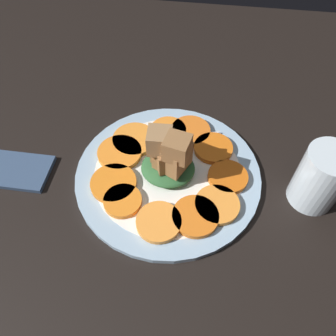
% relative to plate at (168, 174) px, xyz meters
% --- Properties ---
extents(table_slab, '(1.20, 1.20, 0.02)m').
position_rel_plate_xyz_m(table_slab, '(0.00, 0.00, -0.02)').
color(table_slab, black).
rests_on(table_slab, ground).
extents(plate, '(0.31, 0.31, 0.01)m').
position_rel_plate_xyz_m(plate, '(0.00, 0.00, 0.00)').
color(plate, '#99B7D1').
rests_on(plate, table_slab).
extents(carrot_slice_0, '(0.08, 0.08, 0.01)m').
position_rel_plate_xyz_m(carrot_slice_0, '(0.09, -0.03, 0.01)').
color(carrot_slice_0, orange).
rests_on(carrot_slice_0, plate).
extents(carrot_slice_1, '(0.07, 0.07, 0.01)m').
position_rel_plate_xyz_m(carrot_slice_1, '(0.08, 0.04, 0.01)').
color(carrot_slice_1, orange).
rests_on(carrot_slice_1, plate).
extents(carrot_slice_2, '(0.06, 0.06, 0.01)m').
position_rel_plate_xyz_m(carrot_slice_2, '(0.06, 0.07, 0.01)').
color(carrot_slice_2, orange).
rests_on(carrot_slice_2, plate).
extents(carrot_slice_3, '(0.07, 0.07, 0.01)m').
position_rel_plate_xyz_m(carrot_slice_3, '(0.00, 0.10, 0.01)').
color(carrot_slice_3, orange).
rests_on(carrot_slice_3, plate).
extents(carrot_slice_4, '(0.07, 0.07, 0.01)m').
position_rel_plate_xyz_m(carrot_slice_4, '(-0.05, 0.08, 0.01)').
color(carrot_slice_4, orange).
rests_on(carrot_slice_4, plate).
extents(carrot_slice_5, '(0.07, 0.07, 0.01)m').
position_rel_plate_xyz_m(carrot_slice_5, '(-0.08, 0.06, 0.01)').
color(carrot_slice_5, orange).
rests_on(carrot_slice_5, plate).
extents(carrot_slice_6, '(0.07, 0.07, 0.01)m').
position_rel_plate_xyz_m(carrot_slice_6, '(-0.10, -0.00, 0.01)').
color(carrot_slice_6, orange).
rests_on(carrot_slice_6, plate).
extents(carrot_slice_7, '(0.07, 0.07, 0.01)m').
position_rel_plate_xyz_m(carrot_slice_7, '(-0.07, -0.06, 0.01)').
color(carrot_slice_7, orange).
rests_on(carrot_slice_7, plate).
extents(carrot_slice_8, '(0.07, 0.07, 0.01)m').
position_rel_plate_xyz_m(carrot_slice_8, '(-0.03, -0.09, 0.01)').
color(carrot_slice_8, orange).
rests_on(carrot_slice_8, plate).
extents(carrot_slice_9, '(0.07, 0.07, 0.01)m').
position_rel_plate_xyz_m(carrot_slice_9, '(0.01, -0.09, 0.01)').
color(carrot_slice_9, orange).
rests_on(carrot_slice_9, plate).
extents(carrot_slice_10, '(0.08, 0.08, 0.01)m').
position_rel_plate_xyz_m(carrot_slice_10, '(0.07, -0.06, 0.01)').
color(carrot_slice_10, orange).
rests_on(carrot_slice_10, plate).
extents(center_pile, '(0.09, 0.08, 0.09)m').
position_rel_plate_xyz_m(center_pile, '(-0.00, -0.00, 0.05)').
color(center_pile, '#2D6033').
rests_on(center_pile, plate).
extents(fork, '(0.19, 0.06, 0.00)m').
position_rel_plate_xyz_m(fork, '(0.00, -0.07, 0.01)').
color(fork, silver).
rests_on(fork, plate).
extents(water_glass, '(0.07, 0.07, 0.10)m').
position_rel_plate_xyz_m(water_glass, '(-0.23, 0.01, 0.05)').
color(water_glass, silver).
rests_on(water_glass, table_slab).
extents(napkin, '(0.12, 0.07, 0.01)m').
position_rel_plate_xyz_m(napkin, '(0.26, 0.03, -0.00)').
color(napkin, '#334766').
rests_on(napkin, table_slab).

